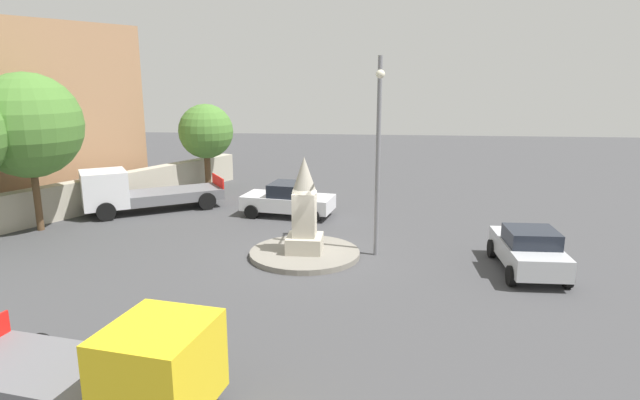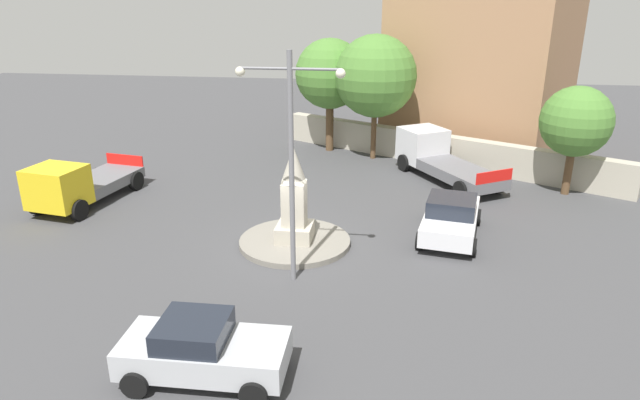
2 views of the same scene
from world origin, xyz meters
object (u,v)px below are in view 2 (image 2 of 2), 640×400
tree_mid_cluster (330,74)px  corner_building (481,68)px  streetlamp (291,148)px  truck_white_waiting (438,157)px  car_white_approaching (451,217)px  car_silver_passing (202,349)px  monument (294,199)px  truck_yellow_near_island (76,185)px  tree_near_wall (376,76)px  tree_far_corner (576,122)px

tree_mid_cluster → corner_building: bearing=-162.2°
streetlamp → truck_white_waiting: 12.85m
car_white_approaching → truck_white_waiting: bearing=-89.6°
car_white_approaching → car_silver_passing: (6.37, 9.04, -0.01)m
monument → truck_yellow_near_island: (9.67, -2.46, -0.75)m
tree_mid_cluster → car_white_approaching: bearing=117.2°
streetlamp → tree_mid_cluster: (0.71, -15.42, -0.00)m
truck_white_waiting → tree_mid_cluster: tree_mid_cluster is taller
streetlamp → corner_building: bearing=-112.9°
tree_near_wall → car_silver_passing: bearing=80.9°
car_silver_passing → tree_near_wall: (-3.05, -19.13, 3.64)m
monument → tree_mid_cluster: (0.29, -12.86, 2.55)m
monument → tree_near_wall: (-2.24, -11.54, 2.68)m
corner_building → tree_near_wall: corner_building is taller
streetlamp → truck_yellow_near_island: 11.74m
streetlamp → truck_white_waiting: (-5.09, -11.33, -3.30)m
tree_mid_cluster → streetlamp: bearing=92.6°
monument → tree_far_corner: (-11.07, -6.96, 1.55)m
car_white_approaching → tree_mid_cluster: (5.85, -11.40, 3.50)m
car_silver_passing → corner_building: bearing=-111.0°
corner_building → tree_near_wall: 7.07m
monument → car_white_approaching: monument is taller
streetlamp → monument: bearing=-80.8°
streetlamp → truck_white_waiting: size_ratio=1.09×
car_white_approaching → tree_near_wall: (3.32, -10.09, 3.62)m
car_white_approaching → tree_far_corner: bearing=-135.1°
truck_white_waiting → monument: bearing=57.8°
tree_far_corner → truck_white_waiting: bearing=-18.0°
monument → car_silver_passing: 7.69m
corner_building → monument: bearing=62.6°
car_silver_passing → tree_mid_cluster: tree_mid_cluster is taller
car_white_approaching → tree_near_wall: size_ratio=0.67×
truck_yellow_near_island → tree_near_wall: tree_near_wall is taller
truck_yellow_near_island → tree_mid_cluster: size_ratio=0.90×
monument → truck_white_waiting: 10.38m
car_white_approaching → tree_mid_cluster: size_ratio=0.71×
car_silver_passing → tree_far_corner: bearing=-129.2°
corner_building → tree_near_wall: bearing=34.5°
monument → streetlamp: size_ratio=0.49×
corner_building → tree_mid_cluster: (8.36, 2.68, -0.17)m
car_silver_passing → truck_yellow_near_island: size_ratio=0.70×
monument → streetlamp: bearing=99.2°
car_white_approaching → car_silver_passing: 11.06m
car_silver_passing → tree_mid_cluster: 20.75m
truck_yellow_near_island → corner_building: 22.32m
monument → tree_near_wall: bearing=-101.0°
car_silver_passing → tree_far_corner: tree_far_corner is taller
car_silver_passing → tree_near_wall: 19.71m
car_white_approaching → truck_yellow_near_island: bearing=-3.8°
tree_mid_cluster → tree_far_corner: tree_mid_cluster is taller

